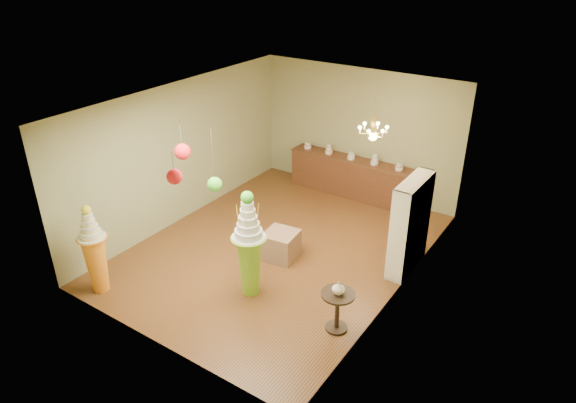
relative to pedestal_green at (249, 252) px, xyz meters
The scene contains 17 objects.
floor 1.70m from the pedestal_green, 105.14° to the left, with size 6.50×6.50×0.00m, color brown.
ceiling 2.65m from the pedestal_green, 105.14° to the left, with size 6.50×6.50×0.00m, color white.
wall_back 4.76m from the pedestal_green, 94.75° to the left, with size 5.00×0.04×3.00m, color gray.
wall_front 1.98m from the pedestal_green, 102.15° to the right, with size 5.00×0.04×3.00m, color gray.
wall_left 3.30m from the pedestal_green, 153.51° to the left, with size 0.04×6.50×3.00m, color gray.
wall_right 2.65m from the pedestal_green, 34.31° to the left, with size 0.04×6.50×3.00m, color gray.
pedestal_green is the anchor object (origin of this frame).
pedestal_orange 2.64m from the pedestal_green, 147.72° to the right, with size 0.57×0.57×1.66m.
burlap_riser 1.33m from the pedestal_green, 98.74° to the left, with size 0.60×0.60×0.55m, color #866249.
sideboard 4.44m from the pedestal_green, 95.05° to the left, with size 3.04×0.54×1.16m.
shelving_unit 2.97m from the pedestal_green, 48.98° to the left, with size 0.33×1.20×1.80m.
round_table 1.75m from the pedestal_green, ahead, with size 0.57×0.57×0.69m.
vase 1.71m from the pedestal_green, ahead, with size 0.20×0.20×0.21m, color silver.
pom_red_left 2.00m from the pedestal_green, 166.05° to the right, with size 0.26×0.26×0.65m.
pom_green_mid 1.30m from the pedestal_green, 168.51° to the right, with size 0.24×0.24×1.14m.
pom_red_right 2.23m from the pedestal_green, 99.84° to the right, with size 0.22×0.22×0.48m.
chandelier 3.21m from the pedestal_green, 72.06° to the left, with size 0.78×0.78×0.85m.
Camera 1 is at (4.99, -7.14, 5.49)m, focal length 32.00 mm.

